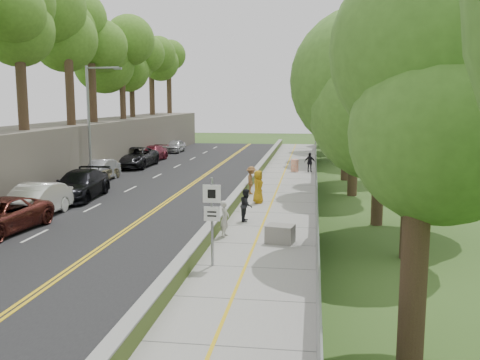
% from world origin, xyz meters
% --- Properties ---
extents(ground, '(140.00, 140.00, 0.00)m').
position_xyz_m(ground, '(0.00, 0.00, 0.00)').
color(ground, '#33511E').
rests_on(ground, ground).
extents(road, '(11.20, 66.00, 0.04)m').
position_xyz_m(road, '(-5.40, 15.00, 0.02)').
color(road, black).
rests_on(road, ground).
extents(sidewalk, '(4.20, 66.00, 0.05)m').
position_xyz_m(sidewalk, '(2.55, 15.00, 0.03)').
color(sidewalk, gray).
rests_on(sidewalk, ground).
extents(jersey_barrier, '(0.42, 66.00, 0.60)m').
position_xyz_m(jersey_barrier, '(0.25, 15.00, 0.30)').
color(jersey_barrier, '#A0DB37').
rests_on(jersey_barrier, ground).
extents(rock_embankment, '(5.00, 66.00, 4.00)m').
position_xyz_m(rock_embankment, '(-13.50, 15.00, 2.00)').
color(rock_embankment, '#595147').
rests_on(rock_embankment, ground).
extents(chainlink_fence, '(0.04, 66.00, 2.00)m').
position_xyz_m(chainlink_fence, '(4.65, 15.00, 1.00)').
color(chainlink_fence, slate).
rests_on(chainlink_fence, ground).
extents(trees_embankment, '(6.40, 66.00, 13.00)m').
position_xyz_m(trees_embankment, '(-13.00, 15.00, 10.50)').
color(trees_embankment, '#538B26').
rests_on(trees_embankment, rock_embankment).
extents(trees_fenceside, '(7.00, 66.00, 14.00)m').
position_xyz_m(trees_fenceside, '(7.00, 15.00, 7.00)').
color(trees_fenceside, '#51872D').
rests_on(trees_fenceside, ground).
extents(streetlight, '(2.52, 0.22, 8.00)m').
position_xyz_m(streetlight, '(-10.46, 14.00, 4.64)').
color(streetlight, gray).
rests_on(streetlight, ground).
extents(signpost, '(0.62, 0.09, 3.10)m').
position_xyz_m(signpost, '(1.05, -3.02, 1.96)').
color(signpost, gray).
rests_on(signpost, sidewalk).
extents(construction_barrel, '(0.60, 0.60, 0.99)m').
position_xyz_m(construction_barrel, '(3.00, 21.80, 0.54)').
color(construction_barrel, '#FF5A22').
rests_on(construction_barrel, sidewalk).
extents(concrete_block, '(1.23, 1.02, 0.73)m').
position_xyz_m(concrete_block, '(3.20, 0.32, 0.41)').
color(concrete_block, slate).
rests_on(concrete_block, sidewalk).
extents(car_1, '(1.78, 5.00, 1.64)m').
position_xyz_m(car_1, '(-9.00, 3.30, 0.86)').
color(car_1, white).
rests_on(car_1, road).
extents(car_3, '(2.64, 5.77, 1.64)m').
position_xyz_m(car_3, '(-9.00, 8.46, 0.86)').
color(car_3, black).
rests_on(car_3, road).
extents(car_4, '(1.95, 4.66, 1.57)m').
position_xyz_m(car_4, '(-10.60, 15.33, 0.83)').
color(car_4, gray).
rests_on(car_4, road).
extents(car_5, '(1.77, 4.63, 1.51)m').
position_xyz_m(car_5, '(-10.59, 14.89, 0.79)').
color(car_5, '#A7A9AE').
rests_on(car_5, road).
extents(car_6, '(2.81, 6.04, 1.67)m').
position_xyz_m(car_6, '(-10.60, 22.89, 0.88)').
color(car_6, black).
rests_on(car_6, road).
extents(car_7, '(2.42, 4.98, 1.40)m').
position_xyz_m(car_7, '(-10.60, 27.56, 0.74)').
color(car_7, maroon).
rests_on(car_7, road).
extents(car_8, '(1.63, 4.04, 1.38)m').
position_xyz_m(car_8, '(-10.47, 35.76, 0.73)').
color(car_8, silver).
rests_on(car_8, road).
extents(painter_0, '(0.65, 0.94, 1.84)m').
position_xyz_m(painter_0, '(1.45, 8.51, 0.97)').
color(painter_0, '#BA8413').
rests_on(painter_0, sidewalk).
extents(painter_1, '(0.44, 0.60, 1.54)m').
position_xyz_m(painter_1, '(0.82, 1.00, 0.82)').
color(painter_1, beige).
rests_on(painter_1, sidewalk).
extents(painter_2, '(0.59, 0.75, 1.55)m').
position_xyz_m(painter_2, '(1.36, 3.97, 0.83)').
color(painter_2, black).
rests_on(painter_2, sidewalk).
extents(painter_3, '(0.75, 1.16, 1.70)m').
position_xyz_m(painter_3, '(0.75, 11.26, 0.90)').
color(painter_3, brown).
rests_on(painter_3, sidewalk).
extents(person_far, '(0.96, 0.54, 1.55)m').
position_xyz_m(person_far, '(4.20, 21.67, 0.82)').
color(person_far, black).
rests_on(person_far, sidewalk).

